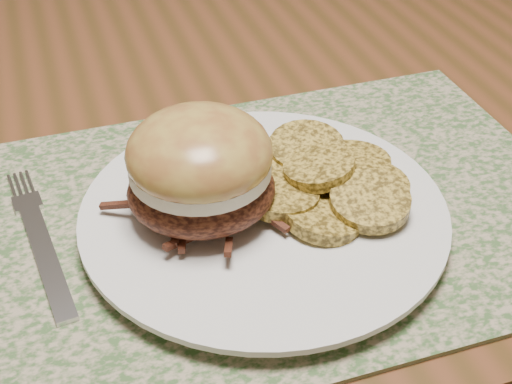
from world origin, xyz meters
TOP-DOWN VIEW (x-y plane):
  - dining_table at (0.00, 0.00)m, footprint 1.50×0.90m
  - placemat at (0.14, -0.26)m, footprint 0.45×0.33m
  - dinner_plate at (0.12, -0.27)m, footprint 0.26×0.26m
  - pork_sandwich at (0.07, -0.26)m, footprint 0.12×0.12m
  - roasted_potatoes at (0.17, -0.26)m, footprint 0.15×0.16m
  - fork at (-0.05, -0.23)m, footprint 0.04×0.18m

SIDE VIEW (x-z plane):
  - dining_table at x=0.00m, z-range 0.30..1.05m
  - placemat at x=0.14m, z-range 0.75..0.75m
  - fork at x=-0.05m, z-range 0.75..0.76m
  - dinner_plate at x=0.12m, z-range 0.75..0.77m
  - roasted_potatoes at x=0.17m, z-range 0.76..0.80m
  - pork_sandwich at x=0.07m, z-range 0.77..0.85m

